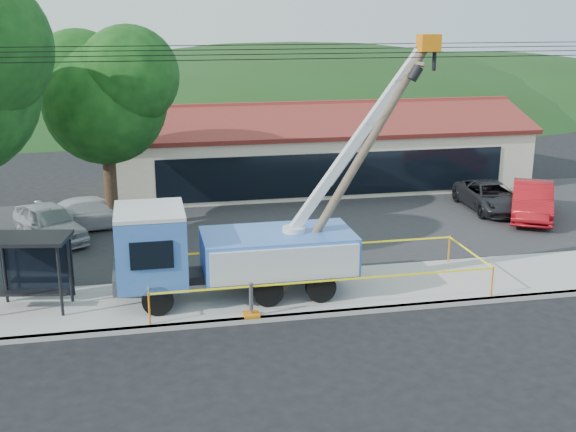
% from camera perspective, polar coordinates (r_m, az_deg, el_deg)
% --- Properties ---
extents(ground, '(120.00, 120.00, 0.00)m').
position_cam_1_polar(ground, '(21.58, 4.64, -10.07)').
color(ground, black).
rests_on(ground, ground).
extents(curb, '(60.00, 0.25, 0.15)m').
position_cam_1_polar(curb, '(23.38, 3.21, -7.71)').
color(curb, '#AAA69F').
rests_on(curb, ground).
extents(sidewalk, '(60.00, 4.00, 0.15)m').
position_cam_1_polar(sidewalk, '(25.08, 2.10, -6.01)').
color(sidewalk, '#AAA69F').
rests_on(sidewalk, ground).
extents(parking_lot, '(60.00, 12.00, 0.10)m').
position_cam_1_polar(parking_lot, '(32.48, -1.23, -0.88)').
color(parking_lot, '#28282B').
rests_on(parking_lot, ground).
extents(strip_mall, '(22.50, 8.53, 4.67)m').
position_cam_1_polar(strip_mall, '(40.45, 2.29, 5.14)').
color(strip_mall, beige).
rests_on(strip_mall, ground).
extents(tree_lot, '(6.30, 5.60, 8.94)m').
position_cam_1_polar(tree_lot, '(31.78, -14.33, 9.61)').
color(tree_lot, '#332316').
rests_on(tree_lot, ground).
extents(hill_west, '(78.40, 56.00, 28.00)m').
position_cam_1_polar(hill_west, '(74.78, -18.95, 7.82)').
color(hill_west, '#1C3914').
rests_on(hill_west, ground).
extents(hill_center, '(89.60, 64.00, 32.00)m').
position_cam_1_polar(hill_center, '(75.81, 0.33, 8.77)').
color(hill_center, '#1C3914').
rests_on(hill_center, ground).
extents(hill_east, '(72.80, 52.00, 26.00)m').
position_cam_1_polar(hill_east, '(82.28, 14.26, 8.85)').
color(hill_east, '#1C3914').
rests_on(hill_east, ground).
extents(utility_truck, '(10.72, 4.25, 8.55)m').
position_cam_1_polar(utility_truck, '(24.08, -4.70, -2.53)').
color(utility_truck, black).
rests_on(utility_truck, ground).
extents(leaning_pole, '(5.14, 1.66, 8.43)m').
position_cam_1_polar(leaning_pole, '(24.12, 5.66, 4.54)').
color(leaning_pole, brown).
rests_on(leaning_pole, ground).
extents(bus_shelter, '(2.76, 1.97, 2.44)m').
position_cam_1_polar(bus_shelter, '(24.47, -19.64, -2.90)').
color(bus_shelter, black).
rests_on(bus_shelter, ground).
extents(caution_tape, '(11.41, 3.58, 1.04)m').
position_cam_1_polar(caution_tape, '(24.81, 2.22, -4.16)').
color(caution_tape, orange).
rests_on(caution_tape, ground).
extents(car_silver, '(3.81, 4.98, 1.58)m').
position_cam_1_polar(car_silver, '(32.04, -18.19, -2.03)').
color(car_silver, '#AAADB2').
rests_on(car_silver, ground).
extents(car_red, '(4.04, 5.33, 1.68)m').
position_cam_1_polar(car_red, '(35.60, 18.60, -0.30)').
color(car_red, '#AA1118').
rests_on(car_red, ground).
extents(car_white, '(5.15, 3.11, 1.40)m').
position_cam_1_polar(car_white, '(33.35, -14.91, -1.06)').
color(car_white, silver).
rests_on(car_white, ground).
extents(car_dark, '(2.49, 5.00, 1.36)m').
position_cam_1_polar(car_dark, '(36.45, 15.61, 0.32)').
color(car_dark, black).
rests_on(car_dark, ground).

